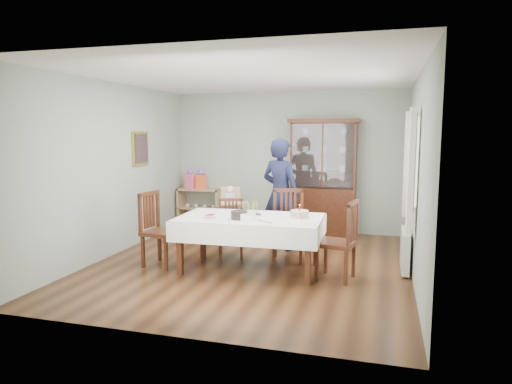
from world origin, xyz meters
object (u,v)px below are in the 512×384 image
at_px(birthday_cake, 299,214).
at_px(sideboard, 200,208).
at_px(dining_table, 250,243).
at_px(woman, 280,194).
at_px(chair_far_left, 231,240).
at_px(gift_bag_orange, 201,180).
at_px(high_chair, 230,221).
at_px(gift_bag_pink, 190,179).
at_px(china_cabinet, 323,176).
at_px(chair_end_right, 337,256).
at_px(champagne_tray, 250,211).
at_px(chair_far_right, 288,240).
at_px(chair_end_left, 161,244).

bearing_deg(birthday_cake, sideboard, 135.44).
distance_m(dining_table, woman, 1.39).
distance_m(chair_far_left, gift_bag_orange, 2.43).
bearing_deg(gift_bag_orange, high_chair, -47.53).
relative_size(dining_table, gift_bag_pink, 5.05).
relative_size(china_cabinet, sideboard, 2.42).
xyz_separation_m(chair_far_left, birthday_cake, (1.17, -0.50, 0.55)).
distance_m(high_chair, birthday_cake, 2.03).
relative_size(chair_end_right, high_chair, 1.04).
xyz_separation_m(china_cabinet, high_chair, (-1.47, -1.09, -0.73)).
xyz_separation_m(dining_table, champagne_tray, (-0.03, 0.10, 0.44)).
xyz_separation_m(sideboard, chair_end_right, (3.04, -2.64, -0.09)).
xyz_separation_m(high_chair, gift_bag_orange, (-1.00, 1.09, 0.58)).
xyz_separation_m(chair_far_left, champagne_tray, (0.46, -0.50, 0.56)).
relative_size(dining_table, gift_bag_orange, 5.14).
height_order(china_cabinet, gift_bag_orange, china_cabinet).
bearing_deg(gift_bag_orange, birthday_cake, -44.73).
distance_m(chair_far_left, birthday_cake, 1.38).
bearing_deg(birthday_cake, dining_table, -172.18).
relative_size(chair_far_left, chair_end_right, 0.85).
distance_m(chair_end_right, high_chair, 2.52).
bearing_deg(champagne_tray, chair_far_right, 50.52).
distance_m(champagne_tray, birthday_cake, 0.71).
xyz_separation_m(china_cabinet, chair_end_right, (0.54, -2.62, -0.81)).
bearing_deg(chair_end_right, china_cabinet, -157.92).
xyz_separation_m(china_cabinet, chair_end_left, (-1.99, -2.67, -0.80)).
distance_m(dining_table, champagne_tray, 0.45).
distance_m(chair_far_right, gift_bag_pink, 3.15).
distance_m(china_cabinet, gift_bag_pink, 2.70).
distance_m(champagne_tray, gift_bag_pink, 3.14).
xyz_separation_m(dining_table, chair_end_right, (1.22, -0.09, -0.07)).
distance_m(dining_table, gift_bag_pink, 3.29).
bearing_deg(champagne_tray, birthday_cake, -0.49).
distance_m(dining_table, chair_far_right, 0.75).
xyz_separation_m(chair_far_left, chair_end_left, (-0.82, -0.73, 0.05)).
bearing_deg(chair_far_right, chair_end_right, -51.78).
bearing_deg(champagne_tray, woman, 81.51).
bearing_deg(woman, dining_table, 104.33).
bearing_deg(chair_end_right, dining_table, -83.59).
height_order(woman, gift_bag_orange, woman).
bearing_deg(dining_table, chair_far_left, 129.36).
relative_size(china_cabinet, gift_bag_orange, 5.50).
height_order(chair_end_left, chair_end_right, chair_end_left).
xyz_separation_m(sideboard, woman, (1.96, -1.27, 0.52)).
bearing_deg(chair_far_right, high_chair, 135.62).
relative_size(woman, champagne_tray, 5.65).
bearing_deg(sideboard, woman, -32.99).
relative_size(china_cabinet, champagne_tray, 6.69).
distance_m(chair_far_left, chair_end_left, 1.10).
bearing_deg(chair_end_left, woman, -37.42).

